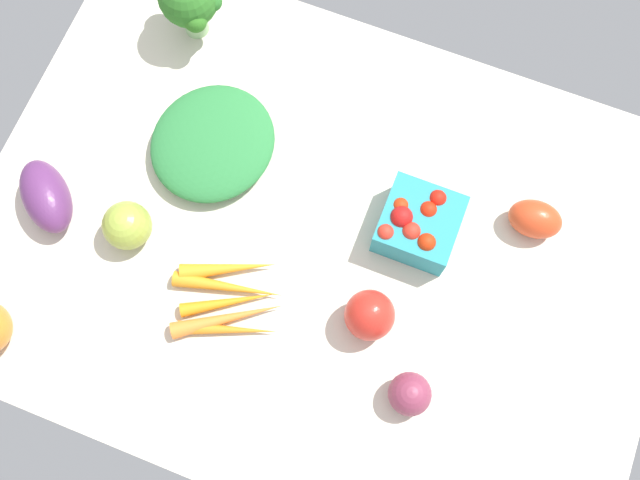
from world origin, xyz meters
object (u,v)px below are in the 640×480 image
Objects in this scene: roma_tomato at (535,219)px; carrot_bunch at (228,299)px; berry_basket at (418,224)px; red_onion_center at (410,394)px; eggplant at (46,196)px; bell_pepper_red at (370,315)px; heirloom_tomato_green at (127,225)px; leafy_greens_clump at (213,143)px.

roma_tomato is 46.87cm from carrot_bunch.
red_onion_center is (7.05, -23.53, -0.62)cm from berry_basket.
eggplant is at bearing 172.37° from carrot_bunch.
red_onion_center is 0.34× the size of carrot_bunch.
heirloom_tomato_green is at bearing -179.53° from bell_pepper_red.
leafy_greens_clump is (-11.63, 21.42, 1.17)cm from carrot_bunch.
heirloom_tomato_green is at bearing -158.42° from berry_basket.
berry_basket reaches higher than eggplant.
carrot_bunch is at bearing 173.25° from red_onion_center.
red_onion_center is at bearing -73.32° from berry_basket.
berry_basket is 29.91cm from carrot_bunch.
bell_pepper_red is 37.80cm from heirloom_tomato_green.
bell_pepper_red reaches higher than carrot_bunch.
red_onion_center is 47.43cm from heirloom_tomato_green.
bell_pepper_red reaches higher than red_onion_center.
berry_basket reaches higher than red_onion_center.
bell_pepper_red reaches higher than leafy_greens_clump.
bell_pepper_red reaches higher than eggplant.
leafy_greens_clump is (-33.65, 1.33, -1.31)cm from berry_basket.
eggplant is 1.51× the size of roma_tomato.
bell_pepper_red is 1.14× the size of heirloom_tomato_green.
heirloom_tomato_green is (-17.71, 4.38, 2.44)cm from carrot_bunch.
carrot_bunch is (-38.01, -27.37, -1.62)cm from roma_tomato.
eggplant is at bearing 172.79° from red_onion_center.
berry_basket is 33.70cm from leafy_greens_clump.
berry_basket is at bearing 106.68° from red_onion_center.
roma_tomato is 17.59cm from berry_basket.
bell_pepper_red reaches higher than roma_tomato.
roma_tomato is 0.96× the size of bell_pepper_red.
berry_basket reaches higher than heirloom_tomato_green.
berry_basket is at bearing 21.58° from heirloom_tomato_green.
red_onion_center is 0.31× the size of leafy_greens_clump.
heirloom_tomato_green is (-37.79, -0.31, -0.51)cm from bell_pepper_red.
roma_tomato is 0.45× the size of carrot_bunch.
leafy_greens_clump is (-31.71, 16.73, -1.78)cm from bell_pepper_red.
eggplant is 0.60× the size of leafy_greens_clump.
berry_basket is 24.57cm from red_onion_center.
eggplant is at bearing -163.26° from berry_basket.
roma_tomato reaches higher than leafy_greens_clump.
roma_tomato is 0.40× the size of leafy_greens_clump.
roma_tomato is at bearing 6.84° from leafy_greens_clump.
leafy_greens_clump is (-40.70, 24.86, -0.69)cm from red_onion_center.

